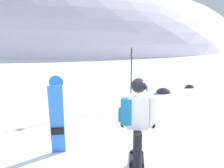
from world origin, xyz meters
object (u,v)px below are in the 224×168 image
(rock_dark, at_px, (189,88))
(snowboarder_main, at_px, (136,124))
(spare_snowboard, at_px, (57,116))
(piste_marker_near, at_px, (131,73))
(rock_mid, at_px, (163,93))

(rock_dark, bearing_deg, snowboarder_main, -120.35)
(snowboarder_main, bearing_deg, spare_snowboard, 148.50)
(spare_snowboard, relative_size, rock_dark, 4.16)
(snowboarder_main, distance_m, spare_snowboard, 1.64)
(piste_marker_near, distance_m, rock_mid, 2.61)
(piste_marker_near, relative_size, rock_mid, 3.37)
(piste_marker_near, relative_size, rock_dark, 5.03)
(snowboarder_main, xyz_separation_m, piste_marker_near, (0.74, 4.10, 0.20))
(snowboarder_main, distance_m, rock_mid, 6.32)
(rock_dark, bearing_deg, spare_snowboard, -132.54)
(snowboarder_main, relative_size, piste_marker_near, 0.92)
(piste_marker_near, height_order, rock_mid, piste_marker_near)
(rock_mid, bearing_deg, snowboarder_main, -112.61)
(rock_dark, distance_m, rock_mid, 1.65)
(piste_marker_near, height_order, rock_dark, piste_marker_near)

